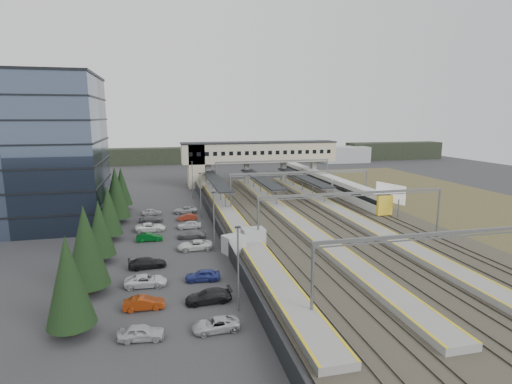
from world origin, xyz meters
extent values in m
plane|color=#2B2B2D|center=(0.00, 0.00, 0.00)|extent=(220.00, 220.00, 0.00)
cube|color=#3B485E|center=(-36.00, 12.00, 12.00)|extent=(24.00, 18.00, 24.00)
cube|color=black|center=(-36.00, 12.00, 3.43)|extent=(24.30, 18.30, 0.25)
cube|color=black|center=(-36.00, 12.00, 6.86)|extent=(24.30, 18.30, 0.25)
cube|color=black|center=(-36.00, 12.00, 10.29)|extent=(24.30, 18.30, 0.25)
cube|color=black|center=(-36.00, 12.00, 13.71)|extent=(24.30, 18.30, 0.25)
cube|color=black|center=(-36.00, 12.00, 17.14)|extent=(24.30, 18.30, 0.25)
cube|color=black|center=(-36.00, 12.00, 20.57)|extent=(24.30, 18.30, 0.25)
cube|color=black|center=(-36.00, 12.00, 24.10)|extent=(24.30, 18.30, 0.40)
cylinder|color=black|center=(-22.00, -26.00, 0.60)|extent=(0.44, 0.44, 1.20)
cone|color=black|center=(-22.00, -26.00, 4.75)|extent=(3.90, 3.90, 7.50)
cylinder|color=black|center=(-22.00, -18.00, 0.60)|extent=(0.44, 0.44, 1.20)
cone|color=black|center=(-22.00, -18.00, 5.10)|extent=(4.26, 4.26, 8.20)
cylinder|color=black|center=(-22.00, -9.00, 0.60)|extent=(0.44, 0.44, 1.20)
cone|color=black|center=(-22.00, -9.00, 4.40)|extent=(3.54, 3.54, 6.80)
cylinder|color=black|center=(-22.00, 0.00, 0.60)|extent=(0.44, 0.44, 1.20)
cone|color=black|center=(-22.00, 0.00, 4.50)|extent=(3.64, 3.64, 7.00)
cylinder|color=black|center=(-22.00, 10.00, 0.60)|extent=(0.44, 0.44, 1.20)
cone|color=black|center=(-22.00, 10.00, 5.25)|extent=(4.42, 4.42, 8.50)
cylinder|color=black|center=(-22.00, 20.00, 0.60)|extent=(0.44, 0.44, 1.20)
cone|color=black|center=(-22.00, 20.00, 4.60)|extent=(3.74, 3.74, 7.20)
imported|color=#A8A9AC|center=(-16.50, -28.00, 0.63)|extent=(3.83, 1.85, 1.26)
imported|color=maroon|center=(-16.50, -22.70, 0.62)|extent=(3.76, 1.33, 1.24)
imported|color=silver|center=(-16.50, -17.40, 0.61)|extent=(4.48, 2.23, 1.22)
imported|color=black|center=(-16.50, -12.10, 0.63)|extent=(4.53, 2.19, 1.27)
imported|color=#053F12|center=(-16.50, -1.50, 0.61)|extent=(3.75, 1.42, 1.22)
imported|color=white|center=(-16.50, 3.80, 0.64)|extent=(4.65, 2.26, 1.27)
imported|color=#545559|center=(-16.50, 9.10, 0.57)|extent=(3.94, 1.63, 1.14)
imported|color=#A6A6A9|center=(-16.50, 14.40, 0.60)|extent=(3.59, 1.57, 1.20)
imported|color=#AAABAF|center=(-10.50, -28.00, 0.55)|extent=(4.05, 1.99, 1.11)
imported|color=black|center=(-10.50, -22.70, 0.65)|extent=(4.53, 1.99, 1.29)
imported|color=navy|center=(-10.50, -17.40, 0.65)|extent=(3.92, 1.86, 1.29)
imported|color=silver|center=(-10.50, -6.80, 0.65)|extent=(4.69, 2.22, 1.30)
imported|color=#575A5E|center=(-10.50, -1.50, 0.61)|extent=(4.33, 2.08, 1.21)
imported|color=silver|center=(-10.50, 3.80, 0.65)|extent=(3.84, 1.63, 1.30)
imported|color=maroon|center=(-10.50, 9.10, 0.56)|extent=(3.45, 1.36, 1.12)
imported|color=#A3A3A6|center=(-10.50, 14.40, 0.61)|extent=(4.42, 2.08, 1.22)
cylinder|color=slate|center=(-8.00, -25.00, 4.00)|extent=(0.16, 0.16, 8.00)
cube|color=black|center=(-8.00, -25.00, 8.00)|extent=(0.50, 0.25, 0.15)
cylinder|color=slate|center=(-8.00, -8.00, 4.00)|extent=(0.16, 0.16, 8.00)
cube|color=black|center=(-8.00, -8.00, 8.00)|extent=(0.50, 0.25, 0.15)
cylinder|color=slate|center=(-8.00, 10.00, 4.00)|extent=(0.16, 0.16, 8.00)
cube|color=black|center=(-8.00, 10.00, 8.00)|extent=(0.50, 0.25, 0.15)
cylinder|color=slate|center=(-8.00, 28.00, 4.00)|extent=(0.16, 0.16, 8.00)
cube|color=black|center=(-8.00, 28.00, 8.00)|extent=(0.50, 0.25, 0.15)
cube|color=#26282B|center=(-6.50, 5.00, 1.00)|extent=(0.08, 90.00, 2.00)
cube|color=#989B9D|center=(-2.49, -7.19, 1.27)|extent=(3.16, 2.38, 2.54)
cube|color=#989B9D|center=(-5.62, -9.30, 1.20)|extent=(3.22, 2.98, 2.39)
cube|color=#312D25|center=(12.00, 5.00, 0.10)|extent=(34.00, 90.00, 0.20)
cube|color=#59544C|center=(-0.72, 5.00, 0.28)|extent=(0.08, 90.00, 0.14)
cube|color=#59544C|center=(0.72, 5.00, 0.28)|extent=(0.08, 90.00, 0.14)
cube|color=#59544C|center=(3.28, 5.00, 0.28)|extent=(0.08, 90.00, 0.14)
cube|color=#59544C|center=(4.72, 5.00, 0.28)|extent=(0.08, 90.00, 0.14)
cube|color=#59544C|center=(9.28, 5.00, 0.28)|extent=(0.08, 90.00, 0.14)
cube|color=#59544C|center=(10.72, 5.00, 0.28)|extent=(0.08, 90.00, 0.14)
cube|color=#59544C|center=(13.28, 5.00, 0.28)|extent=(0.08, 90.00, 0.14)
cube|color=#59544C|center=(14.72, 5.00, 0.28)|extent=(0.08, 90.00, 0.14)
cube|color=#59544C|center=(19.28, 5.00, 0.28)|extent=(0.08, 90.00, 0.14)
cube|color=#59544C|center=(20.72, 5.00, 0.28)|extent=(0.08, 90.00, 0.14)
cube|color=#59544C|center=(23.28, 5.00, 0.28)|extent=(0.08, 90.00, 0.14)
cube|color=#59544C|center=(24.72, 5.00, 0.28)|extent=(0.08, 90.00, 0.14)
cube|color=gray|center=(-3.00, 5.00, 0.45)|extent=(3.20, 82.00, 0.90)
cube|color=gold|center=(-4.45, 5.00, 0.91)|extent=(0.25, 82.00, 0.02)
cube|color=gold|center=(-1.55, 5.00, 0.91)|extent=(0.25, 82.00, 0.02)
cube|color=gray|center=(7.00, 5.00, 0.45)|extent=(3.20, 82.00, 0.90)
cube|color=gold|center=(5.55, 5.00, 0.91)|extent=(0.25, 82.00, 0.02)
cube|color=gold|center=(8.45, 5.00, 0.91)|extent=(0.25, 82.00, 0.02)
cube|color=gray|center=(17.00, 5.00, 0.45)|extent=(3.20, 82.00, 0.90)
cube|color=gold|center=(15.55, 5.00, 0.91)|extent=(0.25, 82.00, 0.02)
cube|color=gold|center=(18.45, 5.00, 0.91)|extent=(0.25, 82.00, 0.02)
cube|color=black|center=(-3.00, 27.00, 4.00)|extent=(3.00, 30.00, 0.25)
cube|color=slate|center=(-3.00, 27.00, 3.85)|extent=(3.10, 30.00, 0.12)
cylinder|color=slate|center=(-3.00, 14.00, 2.40)|extent=(0.20, 0.20, 3.10)
cylinder|color=slate|center=(-3.00, 20.50, 2.40)|extent=(0.20, 0.20, 3.10)
cylinder|color=slate|center=(-3.00, 27.00, 2.40)|extent=(0.20, 0.20, 3.10)
cylinder|color=slate|center=(-3.00, 33.50, 2.40)|extent=(0.20, 0.20, 3.10)
cylinder|color=slate|center=(-3.00, 40.00, 2.40)|extent=(0.20, 0.20, 3.10)
cube|color=black|center=(7.00, 27.00, 4.00)|extent=(3.00, 30.00, 0.25)
cube|color=slate|center=(7.00, 27.00, 3.85)|extent=(3.10, 30.00, 0.12)
cylinder|color=slate|center=(7.00, 14.00, 2.40)|extent=(0.20, 0.20, 3.10)
cylinder|color=slate|center=(7.00, 20.50, 2.40)|extent=(0.20, 0.20, 3.10)
cylinder|color=slate|center=(7.00, 27.00, 2.40)|extent=(0.20, 0.20, 3.10)
cylinder|color=slate|center=(7.00, 33.50, 2.40)|extent=(0.20, 0.20, 3.10)
cylinder|color=slate|center=(7.00, 40.00, 2.40)|extent=(0.20, 0.20, 3.10)
cube|color=black|center=(17.00, 27.00, 4.00)|extent=(3.00, 30.00, 0.25)
cube|color=slate|center=(17.00, 27.00, 3.85)|extent=(3.10, 30.00, 0.12)
cylinder|color=slate|center=(17.00, 14.00, 2.40)|extent=(0.20, 0.20, 3.10)
cylinder|color=slate|center=(17.00, 20.50, 2.40)|extent=(0.20, 0.20, 3.10)
cylinder|color=slate|center=(17.00, 27.00, 2.40)|extent=(0.20, 0.20, 3.10)
cylinder|color=slate|center=(17.00, 33.50, 2.40)|extent=(0.20, 0.20, 3.10)
cylinder|color=slate|center=(17.00, 40.00, 2.40)|extent=(0.20, 0.20, 3.10)
cube|color=#C0BB9A|center=(10.50, 42.00, 8.50)|extent=(40.00, 6.00, 5.00)
cube|color=black|center=(10.50, 42.00, 11.05)|extent=(40.40, 6.40, 0.30)
cube|color=#C0BB9A|center=(-6.00, 42.00, 5.50)|extent=(4.00, 6.00, 11.00)
cube|color=black|center=(-7.50, 38.98, 8.60)|extent=(1.00, 0.06, 1.00)
cube|color=black|center=(-5.50, 38.98, 8.60)|extent=(1.00, 0.06, 1.00)
cube|color=black|center=(-3.50, 38.98, 8.60)|extent=(1.00, 0.06, 1.00)
cube|color=black|center=(-1.50, 38.98, 8.60)|extent=(1.00, 0.06, 1.00)
cube|color=black|center=(0.50, 38.98, 8.60)|extent=(1.00, 0.06, 1.00)
cube|color=black|center=(2.50, 38.98, 8.60)|extent=(1.00, 0.06, 1.00)
cube|color=black|center=(4.50, 38.98, 8.60)|extent=(1.00, 0.06, 1.00)
cube|color=black|center=(6.50, 38.98, 8.60)|extent=(1.00, 0.06, 1.00)
cube|color=black|center=(8.50, 38.98, 8.60)|extent=(1.00, 0.06, 1.00)
cube|color=black|center=(10.50, 38.98, 8.60)|extent=(1.00, 0.06, 1.00)
cube|color=black|center=(12.50, 38.98, 8.60)|extent=(1.00, 0.06, 1.00)
cube|color=black|center=(14.50, 38.98, 8.60)|extent=(1.00, 0.06, 1.00)
cube|color=black|center=(16.50, 38.98, 8.60)|extent=(1.00, 0.06, 1.00)
cube|color=black|center=(18.50, 38.98, 8.60)|extent=(1.00, 0.06, 1.00)
cube|color=black|center=(20.50, 38.98, 8.60)|extent=(1.00, 0.06, 1.00)
cube|color=black|center=(22.50, 38.98, 8.60)|extent=(1.00, 0.06, 1.00)
cube|color=black|center=(24.50, 38.98, 8.60)|extent=(1.00, 0.06, 1.00)
cube|color=black|center=(26.50, 38.98, 8.60)|extent=(1.00, 0.06, 1.00)
cube|color=black|center=(28.50, 38.98, 8.60)|extent=(1.00, 0.06, 1.00)
cube|color=gray|center=(-4.50, 42.00, 3.00)|extent=(1.20, 1.60, 6.00)
cube|color=gray|center=(-3.00, 42.00, 3.00)|extent=(1.20, 1.60, 6.00)
cube|color=gray|center=(7.00, 42.00, 3.00)|extent=(1.20, 1.60, 6.00)
cube|color=gray|center=(17.00, 42.00, 3.00)|extent=(1.20, 1.60, 6.00)
cube|color=gray|center=(25.50, 42.00, 3.00)|extent=(1.20, 1.60, 6.00)
cylinder|color=slate|center=(-2.00, -28.00, 3.50)|extent=(0.28, 0.28, 7.00)
cube|color=slate|center=(12.00, -28.00, 7.00)|extent=(28.40, 0.25, 0.35)
cube|color=slate|center=(12.00, -28.00, 6.60)|extent=(28.40, 0.12, 0.12)
cylinder|color=slate|center=(-2.00, -8.00, 3.50)|extent=(0.28, 0.28, 7.00)
cylinder|color=slate|center=(26.00, -8.00, 3.50)|extent=(0.28, 0.28, 7.00)
cube|color=slate|center=(12.00, -8.00, 7.00)|extent=(28.40, 0.25, 0.35)
cube|color=slate|center=(12.00, -8.00, 6.60)|extent=(28.40, 0.12, 0.12)
cylinder|color=slate|center=(-2.00, 14.00, 3.50)|extent=(0.28, 0.28, 7.00)
cylinder|color=slate|center=(26.00, 14.00, 3.50)|extent=(0.28, 0.28, 7.00)
cube|color=slate|center=(12.00, 14.00, 7.00)|extent=(28.40, 0.25, 0.35)
cube|color=slate|center=(12.00, 14.00, 6.60)|extent=(28.40, 0.12, 0.12)
cylinder|color=slate|center=(-2.00, 34.00, 3.50)|extent=(0.28, 0.28, 7.00)
cylinder|color=slate|center=(26.00, 34.00, 3.50)|extent=(0.28, 0.28, 7.00)
cube|color=slate|center=(12.00, 34.00, 7.00)|extent=(28.40, 0.25, 0.35)
cube|color=slate|center=(12.00, 34.00, 6.60)|extent=(28.40, 0.12, 0.12)
cube|color=silver|center=(24.00, 13.13, 2.08)|extent=(2.77, 19.17, 3.56)
cube|color=black|center=(24.00, 13.13, 2.47)|extent=(2.83, 18.57, 0.89)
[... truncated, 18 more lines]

